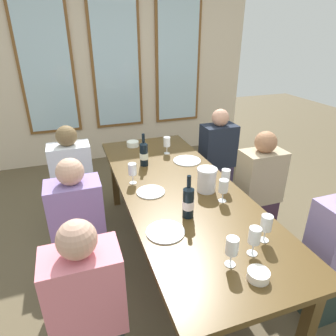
{
  "coord_description": "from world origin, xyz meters",
  "views": [
    {
      "loc": [
        -0.76,
        -1.93,
        1.89
      ],
      "look_at": [
        0.0,
        0.28,
        0.79
      ],
      "focal_mm": 31.65,
      "sensor_mm": 36.0,
      "label": 1
    }
  ],
  "objects": [
    {
      "name": "seated_person_1",
      "position": [
        0.8,
        0.86,
        0.53
      ],
      "size": [
        0.38,
        0.24,
        1.11
      ],
      "color": "#332A43",
      "rests_on": "ground"
    },
    {
      "name": "wine_bottle_1",
      "position": [
        -0.15,
        0.51,
        0.86
      ],
      "size": [
        0.08,
        0.08,
        0.31
      ],
      "color": "black",
      "rests_on": "dining_table"
    },
    {
      "name": "tasting_bowl_1",
      "position": [
        -0.14,
        1.03,
        0.77
      ],
      "size": [
        0.13,
        0.13,
        0.05
      ],
      "primitive_type": "cylinder",
      "color": "white",
      "rests_on": "dining_table"
    },
    {
      "name": "wine_glass_2",
      "position": [
        0.11,
        -0.85,
        0.86
      ],
      "size": [
        0.07,
        0.07,
        0.17
      ],
      "color": "white",
      "rests_on": "dining_table"
    },
    {
      "name": "white_plate_2",
      "position": [
        -0.24,
        -0.0,
        0.74
      ],
      "size": [
        0.22,
        0.22,
        0.01
      ],
      "primitive_type": "cylinder",
      "color": "white",
      "rests_on": "dining_table"
    },
    {
      "name": "wine_glass_6",
      "position": [
        0.25,
        -0.77,
        0.86
      ],
      "size": [
        0.07,
        0.07,
        0.17
      ],
      "color": "white",
      "rests_on": "dining_table"
    },
    {
      "name": "dining_table",
      "position": [
        0.0,
        0.0,
        0.67
      ],
      "size": [
        0.9,
        2.43,
        0.74
      ],
      "color": "#513B1B",
      "rests_on": "ground"
    },
    {
      "name": "ground_plane",
      "position": [
        0.0,
        0.0,
        0.0
      ],
      "size": [
        12.0,
        12.0,
        0.0
      ],
      "primitive_type": "plane",
      "color": "brown"
    },
    {
      "name": "wine_glass_3",
      "position": [
        0.33,
        -0.15,
        0.86
      ],
      "size": [
        0.07,
        0.07,
        0.17
      ],
      "color": "white",
      "rests_on": "dining_table"
    },
    {
      "name": "tasting_bowl_0",
      "position": [
        0.04,
        -1.02,
        0.76
      ],
      "size": [
        0.11,
        0.11,
        0.05
      ],
      "primitive_type": "cylinder",
      "color": "white",
      "rests_on": "dining_table"
    },
    {
      "name": "wine_bottle_0",
      "position": [
        -0.09,
        -0.39,
        0.86
      ],
      "size": [
        0.08,
        0.08,
        0.31
      ],
      "color": "black",
      "rests_on": "dining_table"
    },
    {
      "name": "wine_glass_5",
      "position": [
        -0.05,
        -0.89,
        0.86
      ],
      "size": [
        0.07,
        0.07,
        0.17
      ],
      "color": "white",
      "rests_on": "dining_table"
    },
    {
      "name": "white_plate_1",
      "position": [
        -0.29,
        -0.51,
        0.74
      ],
      "size": [
        0.24,
        0.24,
        0.01
      ],
      "primitive_type": "cylinder",
      "color": "white",
      "rests_on": "dining_table"
    },
    {
      "name": "seated_person_2",
      "position": [
        -0.8,
        -0.02,
        0.53
      ],
      "size": [
        0.38,
        0.24,
        1.11
      ],
      "color": "#25293C",
      "rests_on": "ground"
    },
    {
      "name": "seated_person_4",
      "position": [
        -0.8,
        -0.77,
        0.53
      ],
      "size": [
        0.38,
        0.24,
        1.11
      ],
      "color": "#243132",
      "rests_on": "ground"
    },
    {
      "name": "seated_person_5",
      "position": [
        0.8,
        -0.84,
        0.53
      ],
      "size": [
        0.38,
        0.24,
        1.11
      ],
      "color": "#22312C",
      "rests_on": "ground"
    },
    {
      "name": "white_plate_0",
      "position": [
        0.26,
        0.47,
        0.74
      ],
      "size": [
        0.26,
        0.26,
        0.01
      ],
      "primitive_type": "cylinder",
      "color": "white",
      "rests_on": "dining_table"
    },
    {
      "name": "wine_glass_4",
      "position": [
        0.23,
        -0.29,
        0.86
      ],
      "size": [
        0.07,
        0.07,
        0.17
      ],
      "color": "white",
      "rests_on": "dining_table"
    },
    {
      "name": "seated_person_0",
      "position": [
        -0.8,
        0.76,
        0.53
      ],
      "size": [
        0.38,
        0.24,
        1.11
      ],
      "color": "#263343",
      "rests_on": "ground"
    },
    {
      "name": "seated_person_3",
      "position": [
        0.8,
        0.04,
        0.53
      ],
      "size": [
        0.38,
        0.24,
        1.11
      ],
      "color": "#392436",
      "rests_on": "ground"
    },
    {
      "name": "back_wall_with_windows",
      "position": [
        0.0,
        2.61,
        1.45
      ],
      "size": [
        4.1,
        0.1,
        2.9
      ],
      "color": "beige",
      "rests_on": "ground"
    },
    {
      "name": "wine_glass_1",
      "position": [
        -0.33,
        0.2,
        0.86
      ],
      "size": [
        0.07,
        0.07,
        0.17
      ],
      "color": "white",
      "rests_on": "dining_table"
    },
    {
      "name": "wine_glass_0",
      "position": [
        0.14,
        0.71,
        0.86
      ],
      "size": [
        0.07,
        0.07,
        0.17
      ],
      "color": "white",
      "rests_on": "dining_table"
    },
    {
      "name": "metal_pitcher",
      "position": [
        0.18,
        -0.11,
        0.84
      ],
      "size": [
        0.16,
        0.16,
        0.19
      ],
      "color": "silver",
      "rests_on": "dining_table"
    }
  ]
}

